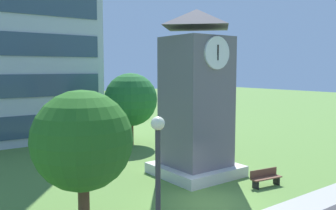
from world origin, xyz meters
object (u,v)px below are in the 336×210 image
(clock_tower, at_px, (196,103))
(tree_by_building, at_px, (82,141))
(street_lamp, at_px, (158,185))
(park_bench, at_px, (265,177))
(tree_streetside, at_px, (131,100))

(clock_tower, relative_size, tree_by_building, 1.75)
(street_lamp, distance_m, tree_by_building, 4.46)
(street_lamp, xyz_separation_m, tree_by_building, (-0.15, 4.44, 0.45))
(park_bench, distance_m, street_lamp, 11.03)
(tree_streetside, bearing_deg, clock_tower, -97.64)
(clock_tower, relative_size, park_bench, 5.09)
(clock_tower, bearing_deg, street_lamp, -136.02)
(park_bench, relative_size, street_lamp, 0.38)
(clock_tower, height_order, tree_by_building, clock_tower)
(park_bench, relative_size, tree_by_building, 0.34)
(street_lamp, distance_m, tree_streetside, 19.84)
(park_bench, height_order, tree_by_building, tree_by_building)
(street_lamp, relative_size, tree_streetside, 0.85)
(street_lamp, bearing_deg, clock_tower, 43.98)
(clock_tower, distance_m, street_lamp, 11.59)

